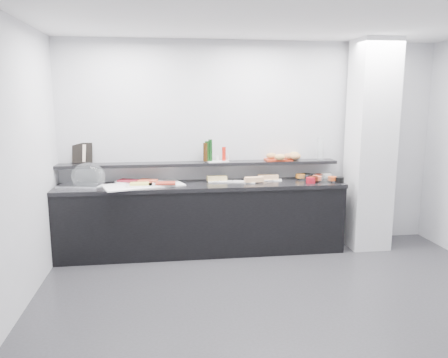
{
  "coord_description": "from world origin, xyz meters",
  "views": [
    {
      "loc": [
        -1.15,
        -3.7,
        1.96
      ],
      "look_at": [
        -0.45,
        1.45,
        1.0
      ],
      "focal_mm": 35.0,
      "sensor_mm": 36.0,
      "label": 1
    }
  ],
  "objects": [
    {
      "name": "buffet_cabinet",
      "position": [
        -0.7,
        1.7,
        0.42
      ],
      "size": [
        3.6,
        0.6,
        0.85
      ],
      "primitive_type": "cube",
      "color": "black",
      "rests_on": "ground"
    },
    {
      "name": "platter_cheese",
      "position": [
        -1.47,
        1.59,
        0.92
      ],
      "size": [
        0.32,
        0.22,
        0.01
      ],
      "primitive_type": "cube",
      "rotation": [
        0.0,
        0.0,
        0.03
      ],
      "color": "white",
      "rests_on": "linen_runner"
    },
    {
      "name": "fill_glass_fruit",
      "position": [
        0.63,
        1.82,
        0.95
      ],
      "size": [
        0.16,
        0.16,
        0.05
      ],
      "primitive_type": "cylinder",
      "rotation": [
        0.0,
        0.0,
        -0.34
      ],
      "color": "orange",
      "rests_on": "bowl_glass_fruit"
    },
    {
      "name": "cloche_base",
      "position": [
        -2.17,
        1.67,
        0.92
      ],
      "size": [
        0.56,
        0.43,
        0.04
      ],
      "primitive_type": "cube",
      "rotation": [
        0.0,
        0.0,
        -0.21
      ],
      "color": "silver",
      "rests_on": "counter_top"
    },
    {
      "name": "back_wall",
      "position": [
        0.0,
        2.0,
        1.35
      ],
      "size": [
        5.0,
        0.02,
        2.7
      ],
      "primitive_type": "cube",
      "color": "#B6B8BE",
      "rests_on": "ground"
    },
    {
      "name": "counter_top",
      "position": [
        -0.7,
        1.7,
        0.88
      ],
      "size": [
        3.62,
        0.62,
        0.05
      ],
      "primitive_type": "cube",
      "color": "black",
      "rests_on": "buffet_cabinet"
    },
    {
      "name": "linen_runner",
      "position": [
        -1.43,
        1.66,
        0.91
      ],
      "size": [
        1.04,
        0.71,
        0.01
      ],
      "primitive_type": "cube",
      "rotation": [
        0.0,
        0.0,
        0.3
      ],
      "color": "white",
      "rests_on": "counter_top"
    },
    {
      "name": "bottle_green_a",
      "position": [
        -0.61,
        1.88,
        1.29
      ],
      "size": [
        0.07,
        0.07,
        0.26
      ],
      "primitive_type": "cylinder",
      "rotation": [
        0.0,
        0.0,
        0.35
      ],
      "color": "black",
      "rests_on": "condiment_tray"
    },
    {
      "name": "bread_roll_sw",
      "position": [
        0.33,
        1.78,
        1.21
      ],
      "size": [
        0.15,
        0.1,
        0.08
      ],
      "primitive_type": "ellipsoid",
      "rotation": [
        0.0,
        0.0,
        -0.1
      ],
      "color": "tan",
      "rests_on": "bread_tray"
    },
    {
      "name": "food_meat_b",
      "position": [
        -1.15,
        1.58,
        0.94
      ],
      "size": [
        0.25,
        0.17,
        0.02
      ],
      "primitive_type": "cube",
      "rotation": [
        0.0,
        0.0,
        -0.06
      ],
      "color": "maroon",
      "rests_on": "platter_meat_b"
    },
    {
      "name": "wall_shelf",
      "position": [
        -0.7,
        1.88,
        1.13
      ],
      "size": [
        3.6,
        0.25,
        0.04
      ],
      "primitive_type": "cube",
      "color": "black",
      "rests_on": "back_wall"
    },
    {
      "name": "bowl_black_fruit",
      "position": [
        1.05,
        1.54,
        0.94
      ],
      "size": [
        0.14,
        0.14,
        0.07
      ],
      "primitive_type": "cylinder",
      "rotation": [
        0.0,
        0.0,
        0.25
      ],
      "color": "black",
      "rests_on": "counter_top"
    },
    {
      "name": "bowl_glass_cream",
      "position": [
        0.86,
        1.81,
        0.94
      ],
      "size": [
        0.18,
        0.18,
        0.07
      ],
      "primitive_type": "cylinder",
      "rotation": [
        0.0,
        0.0,
        0.01
      ],
      "color": "white",
      "rests_on": "counter_top"
    },
    {
      "name": "shaker_pepper",
      "position": [
        -0.34,
        1.92,
        1.2
      ],
      "size": [
        0.04,
        0.04,
        0.07
      ],
      "primitive_type": "cylinder",
      "rotation": [
        0.0,
        0.0,
        0.18
      ],
      "color": "silver",
      "rests_on": "condiment_tray"
    },
    {
      "name": "fill_glass_salmon",
      "position": [
        0.79,
        1.64,
        0.95
      ],
      "size": [
        0.17,
        0.17,
        0.05
      ],
      "primitive_type": "cylinder",
      "rotation": [
        0.0,
        0.0,
        0.41
      ],
      "color": "#DE5536",
      "rests_on": "bowl_glass_salmon"
    },
    {
      "name": "bowl_glass_fruit",
      "position": [
        0.68,
        1.79,
        0.94
      ],
      "size": [
        0.19,
        0.19,
        0.07
      ],
      "primitive_type": "cylinder",
      "rotation": [
        0.0,
        0.0,
        -0.14
      ],
      "color": "silver",
      "rests_on": "counter_top"
    },
    {
      "name": "shaker_salt",
      "position": [
        -0.48,
        1.85,
        1.2
      ],
      "size": [
        0.04,
        0.04,
        0.07
      ],
      "primitive_type": "cylinder",
      "rotation": [
        0.0,
        0.0,
        -0.21
      ],
      "color": "white",
      "rests_on": "condiment_tray"
    },
    {
      "name": "carafe",
      "position": [
        0.9,
        1.84,
        1.3
      ],
      "size": [
        0.09,
        0.09,
        0.3
      ],
      "primitive_type": "cylinder",
      "rotation": [
        0.0,
        0.0,
        -0.03
      ],
      "color": "white",
      "rests_on": "wall_shelf"
    },
    {
      "name": "sandwich_food_left",
      "position": [
        -0.49,
        1.82,
        0.94
      ],
      "size": [
        0.26,
        0.12,
        0.06
      ],
      "primitive_type": "cube",
      "rotation": [
        0.0,
        0.0,
        0.1
      ],
      "color": "#DABE72",
      "rests_on": "sandwich_plate_left"
    },
    {
      "name": "condiment_tray",
      "position": [
        -0.48,
        1.88,
        1.16
      ],
      "size": [
        0.31,
        0.23,
        0.01
      ],
      "primitive_type": "cube",
      "rotation": [
        0.0,
        0.0,
        0.23
      ],
      "color": "white",
      "rests_on": "wall_shelf"
    },
    {
      "name": "ground",
      "position": [
        0.0,
        0.0,
        0.0
      ],
      "size": [
        5.0,
        5.0,
        0.0
      ],
      "primitive_type": "plane",
      "color": "#2D2D30",
      "rests_on": "ground"
    },
    {
      "name": "platter_meat_b",
      "position": [
        -1.2,
        1.63,
        0.92
      ],
      "size": [
        0.34,
        0.25,
        0.01
      ],
      "primitive_type": "cube",
      "rotation": [
        0.0,
        0.0,
        0.1
      ],
      "color": "silver",
      "rests_on": "linen_runner"
    },
    {
      "name": "sandwich_plate_left",
      "position": [
        -0.45,
        1.78,
        0.91
      ],
      "size": [
        0.32,
        0.17,
        0.01
      ],
      "primitive_type": "cube",
      "rotation": [
        0.0,
        0.0,
        -0.12
      ],
      "color": "white",
      "rests_on": "counter_top"
    },
    {
      "name": "cloche_dome",
      "position": [
        -2.09,
        1.72,
        1.03
      ],
      "size": [
        0.47,
        0.36,
        0.34
      ],
      "primitive_type": "ellipsoid",
      "rotation": [
        0.0,
        0.0,
        -0.21
      ],
      "color": "white",
      "rests_on": "cloche_base"
    },
    {
      "name": "sandwich_plate_mid",
      "position": [
        -0.15,
        1.71,
        0.91
      ],
      "size": [
        0.33,
        0.24,
        0.01
      ],
      "primitive_type": "cube",
      "rotation": [
        0.0,
        0.0,
        -0.39
      ],
      "color": "white",
      "rests_on": "counter_top"
    },
    {
      "name": "sandwich_plate_right",
      "position": [
        0.21,
        1.81,
        0.91
      ],
      "size": [
        0.33,
        0.2,
        0.01
      ],
      "primitive_type": "cube",
      "rotation": [
        0.0,
        0.0,
        -0.22
      ],
      "color": "white",
      "rests_on": "counter_top"
    },
    {
      "name": "print_art",
      "position": [
        -2.23,
        1.99,
        1.28
      ],
      "size": [
        0.19,
        0.09,
        0.22
      ],
      "primitive_type": "cube",
      "rotation": [
        -0.21,
        0.0,
        -0.26
      ],
      "color": "beige",
      "rests_on": "framed_print"
    },
    {
      "name": "food_salmon",
      "position": [
        -1.37,
        1.79,
        0.94
      ],
      "size": [
        0.26,
        0.21,
        0.02
      ],
      "primitive_type": "cube",
      "rotation": [
        0.0,
        0.0,
        -0.38
      ],
      "color": "#F75432",
      "rests_on": "platter_salmon"
    },
    {
      "name": "bread_roll_mide",
      "position": [
        0.53,
        1.9,
        1.21
      ],
      "size": [
        0.15,
        0.12,
        0.08
      ],
      "primitive_type": "ellipsoid",
      "rotation": [
        0.0,
        0.0,
        0.25
      ],
      "color": "tan",
      "rests_on": "bread_tray"
    },
    {
      "name": "bottle_green_b",
      "position": [
        -0.57,
        1.89,
        1.3
      ],
      "size": [
        0.07,
        0.07,
        0.28
      ],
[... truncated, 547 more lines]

